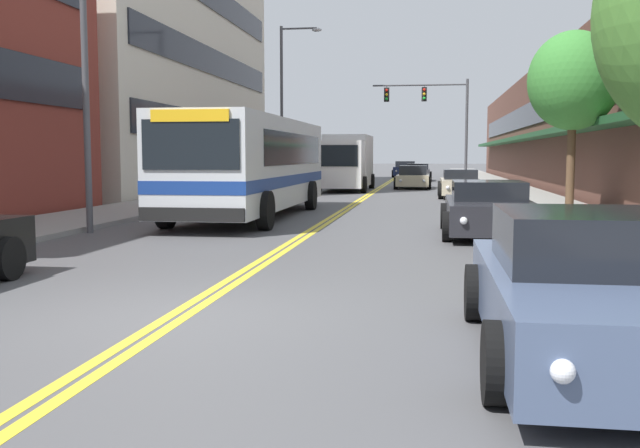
# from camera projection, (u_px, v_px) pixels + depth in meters

# --- Properties ---
(ground_plane) EXTENTS (240.00, 240.00, 0.00)m
(ground_plane) POSITION_uv_depth(u_px,v_px,m) (384.00, 185.00, 44.90)
(ground_plane) COLOR #4C4C4F
(sidewalk_left) EXTENTS (3.11, 106.00, 0.13)m
(sidewalk_left) POSITION_uv_depth(u_px,v_px,m) (274.00, 184.00, 45.97)
(sidewalk_left) COLOR gray
(sidewalk_left) RESTS_ON ground_plane
(sidewalk_right) EXTENTS (3.11, 106.00, 0.13)m
(sidewalk_right) POSITION_uv_depth(u_px,v_px,m) (498.00, 185.00, 43.82)
(sidewalk_right) COLOR gray
(sidewalk_right) RESTS_ON ground_plane
(centre_line) EXTENTS (0.34, 106.00, 0.01)m
(centre_line) POSITION_uv_depth(u_px,v_px,m) (384.00, 185.00, 44.90)
(centre_line) COLOR yellow
(centre_line) RESTS_ON ground_plane
(storefront_row_right) EXTENTS (9.10, 68.00, 7.07)m
(storefront_row_right) POSITION_uv_depth(u_px,v_px,m) (599.00, 128.00, 42.60)
(storefront_row_right) COLOR brown
(storefront_row_right) RESTS_ON ground_plane
(city_bus) EXTENTS (2.94, 11.37, 2.98)m
(city_bus) POSITION_uv_depth(u_px,v_px,m) (253.00, 162.00, 21.98)
(city_bus) COLOR silver
(city_bus) RESTS_ON ground_plane
(car_red_parked_left_near) EXTENTS (2.12, 4.66, 1.28)m
(car_red_parked_left_near) POSITION_uv_depth(u_px,v_px,m) (284.00, 181.00, 35.24)
(car_red_parked_left_near) COLOR maroon
(car_red_parked_left_near) RESTS_ON ground_plane
(car_slate_blue_parked_right_foreground) EXTENTS (2.21, 4.68, 1.37)m
(car_slate_blue_parked_right_foreground) POSITION_uv_depth(u_px,v_px,m) (594.00, 291.00, 6.64)
(car_slate_blue_parked_right_foreground) COLOR #475675
(car_slate_blue_parked_right_foreground) RESTS_ON ground_plane
(car_champagne_parked_right_mid) EXTENTS (1.97, 4.68, 1.26)m
(car_champagne_parked_right_mid) POSITION_uv_depth(u_px,v_px,m) (460.00, 184.00, 32.16)
(car_champagne_parked_right_mid) COLOR beige
(car_champagne_parked_right_mid) RESTS_ON ground_plane
(car_charcoal_parked_right_far) EXTENTS (2.19, 4.65, 1.28)m
(car_charcoal_parked_right_far) POSITION_uv_depth(u_px,v_px,m) (488.00, 210.00, 16.88)
(car_charcoal_parked_right_far) COLOR #232328
(car_charcoal_parked_right_far) RESTS_ON ground_plane
(car_beige_moving_lead) EXTENTS (2.07, 4.34, 1.30)m
(car_beige_moving_lead) POSITION_uv_depth(u_px,v_px,m) (413.00, 178.00, 40.97)
(car_beige_moving_lead) COLOR #BCAD89
(car_beige_moving_lead) RESTS_ON ground_plane
(car_dark_grey_moving_second) EXTENTS (2.08, 4.27, 1.27)m
(car_dark_grey_moving_second) POSITION_uv_depth(u_px,v_px,m) (418.00, 173.00, 53.22)
(car_dark_grey_moving_second) COLOR #38383D
(car_dark_grey_moving_second) RESTS_ON ground_plane
(car_navy_moving_third) EXTENTS (2.19, 4.89, 1.38)m
(car_navy_moving_third) POSITION_uv_depth(u_px,v_px,m) (405.00, 170.00, 62.72)
(car_navy_moving_third) COLOR #19234C
(car_navy_moving_third) RESTS_ON ground_plane
(box_truck) EXTENTS (2.60, 6.97, 2.98)m
(box_truck) POSITION_uv_depth(u_px,v_px,m) (347.00, 162.00, 38.44)
(box_truck) COLOR white
(box_truck) RESTS_ON ground_plane
(traffic_signal_mast) EXTENTS (6.24, 0.38, 6.84)m
(traffic_signal_mast) POSITION_uv_depth(u_px,v_px,m) (435.00, 110.00, 46.69)
(traffic_signal_mast) COLOR #47474C
(traffic_signal_mast) RESTS_ON ground_plane
(street_lamp_left_near) EXTENTS (2.08, 0.28, 7.33)m
(street_lamp_left_near) POSITION_uv_depth(u_px,v_px,m) (96.00, 51.00, 16.97)
(street_lamp_left_near) COLOR #47474C
(street_lamp_left_near) RESTS_ON ground_plane
(street_lamp_left_far) EXTENTS (2.33, 0.28, 8.95)m
(street_lamp_left_far) POSITION_uv_depth(u_px,v_px,m) (287.00, 94.00, 39.37)
(street_lamp_left_far) COLOR #47474C
(street_lamp_left_far) RESTS_ON ground_plane
(street_tree_right_mid) EXTENTS (2.73, 2.73, 5.52)m
(street_tree_right_mid) POSITION_uv_depth(u_px,v_px,m) (573.00, 81.00, 21.57)
(street_tree_right_mid) COLOR brown
(street_tree_right_mid) RESTS_ON sidewalk_right
(fire_hydrant) EXTENTS (0.29, 0.21, 0.81)m
(fire_hydrant) POSITION_uv_depth(u_px,v_px,m) (584.00, 224.00, 14.09)
(fire_hydrant) COLOR red
(fire_hydrant) RESTS_ON sidewalk_right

